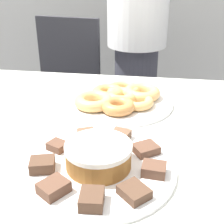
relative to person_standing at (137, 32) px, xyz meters
name	(u,v)px	position (x,y,z in m)	size (l,w,h in m)	color
table	(122,156)	(0.03, -0.94, -0.18)	(1.72, 1.00, 0.75)	silver
person_standing	(137,32)	(0.00, 0.00, 0.00)	(0.32, 0.32, 1.59)	#383842
office_chair_left	(62,100)	(-0.44, -0.04, -0.42)	(0.50, 0.50, 0.90)	black
plate_cake	(99,167)	(-0.01, -1.12, -0.09)	(0.37, 0.37, 0.01)	white
plate_donuts	(121,102)	(0.00, -0.73, -0.09)	(0.36, 0.36, 0.01)	white
frosted_cake	(98,155)	(-0.01, -1.12, -0.06)	(0.16, 0.16, 0.06)	#9E662D
lamington_0	(146,149)	(0.10, -1.04, -0.08)	(0.08, 0.07, 0.02)	brown
lamington_1	(120,136)	(0.03, -0.99, -0.08)	(0.06, 0.07, 0.02)	brown
lamington_2	(87,135)	(-0.06, -1.00, -0.08)	(0.06, 0.07, 0.02)	brown
lamington_3	(57,146)	(-0.12, -1.06, -0.08)	(0.06, 0.06, 0.02)	brown
lamington_4	(42,165)	(-0.13, -1.15, -0.08)	(0.07, 0.06, 0.03)	#513828
lamington_5	(54,188)	(-0.08, -1.22, -0.08)	(0.07, 0.08, 0.03)	brown
lamington_6	(92,199)	(0.01, -1.25, -0.08)	(0.05, 0.06, 0.03)	#513828
lamington_7	(134,192)	(0.09, -1.21, -0.08)	(0.08, 0.08, 0.02)	#513828
lamington_8	(154,169)	(0.12, -1.13, -0.08)	(0.06, 0.05, 0.03)	brown
donut_0	(121,96)	(0.00, -0.73, -0.07)	(0.11, 0.11, 0.04)	#E5AD66
donut_1	(137,102)	(0.06, -0.76, -0.07)	(0.11, 0.11, 0.03)	#E5AD66
donut_2	(142,93)	(0.07, -0.69, -0.07)	(0.13, 0.13, 0.04)	#E5AD66
donut_3	(123,89)	(0.00, -0.66, -0.07)	(0.12, 0.12, 0.03)	#E5AD66
donut_4	(108,93)	(-0.05, -0.71, -0.07)	(0.11, 0.11, 0.04)	tan
donut_5	(94,101)	(-0.08, -0.79, -0.07)	(0.13, 0.13, 0.04)	#E5AD66
donut_6	(118,106)	(0.00, -0.81, -0.07)	(0.11, 0.11, 0.04)	#C68447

